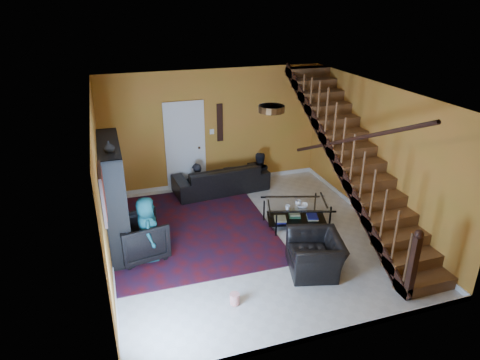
% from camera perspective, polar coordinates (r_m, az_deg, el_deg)
% --- Properties ---
extents(floor, '(5.50, 5.50, 0.00)m').
position_cam_1_polar(floor, '(8.31, 1.58, -7.83)').
color(floor, beige).
rests_on(floor, ground).
extents(room, '(5.50, 5.50, 5.50)m').
position_cam_1_polar(room, '(9.14, -9.16, -4.66)').
color(room, '#C9722C').
rests_on(room, ground).
extents(staircase, '(0.95, 5.02, 3.18)m').
position_cam_1_polar(staircase, '(8.58, 15.20, 2.75)').
color(staircase, brown).
rests_on(staircase, floor).
extents(bookshelf, '(0.35, 1.80, 2.00)m').
position_cam_1_polar(bookshelf, '(8.01, -16.29, -2.27)').
color(bookshelf, black).
rests_on(bookshelf, floor).
extents(door, '(0.82, 0.05, 2.05)m').
position_cam_1_polar(door, '(10.11, -7.30, 4.31)').
color(door, silver).
rests_on(door, floor).
extents(framed_picture, '(0.04, 0.74, 0.74)m').
position_cam_1_polar(framed_picture, '(6.33, -17.86, -1.72)').
color(framed_picture, maroon).
rests_on(framed_picture, room).
extents(wall_hanging, '(0.14, 0.03, 0.90)m').
position_cam_1_polar(wall_hanging, '(10.13, -2.70, 7.64)').
color(wall_hanging, black).
rests_on(wall_hanging, room).
extents(ceiling_fixture, '(0.40, 0.40, 0.10)m').
position_cam_1_polar(ceiling_fixture, '(6.54, 4.21, 9.45)').
color(ceiling_fixture, '#3F2814').
rests_on(ceiling_fixture, room).
extents(rug, '(3.15, 3.59, 0.02)m').
position_cam_1_polar(rug, '(8.69, -6.55, -6.40)').
color(rug, '#420B10').
rests_on(rug, floor).
extents(sofa, '(2.28, 1.05, 0.65)m').
position_cam_1_polar(sofa, '(10.12, -2.57, 0.25)').
color(sofa, black).
rests_on(sofa, floor).
extents(armchair_left, '(0.96, 0.94, 0.76)m').
position_cam_1_polar(armchair_left, '(7.81, -12.99, -7.46)').
color(armchair_left, black).
rests_on(armchair_left, floor).
extents(armchair_right, '(1.06, 1.15, 0.63)m').
position_cam_1_polar(armchair_right, '(7.40, 9.99, -9.68)').
color(armchair_right, black).
rests_on(armchair_right, floor).
extents(person_adult_a, '(0.44, 0.29, 1.20)m').
position_cam_1_polar(person_adult_a, '(10.12, -5.74, -0.95)').
color(person_adult_a, black).
rests_on(person_adult_a, sofa).
extents(person_adult_b, '(0.64, 0.51, 1.29)m').
position_cam_1_polar(person_adult_b, '(10.49, 2.47, 0.35)').
color(person_adult_b, black).
rests_on(person_adult_b, sofa).
extents(person_child, '(0.39, 0.59, 1.20)m').
position_cam_1_polar(person_child, '(7.59, -12.28, -6.45)').
color(person_child, '#165056').
rests_on(person_child, armchair_left).
extents(coffee_table, '(1.38, 1.05, 0.47)m').
position_cam_1_polar(coffee_table, '(8.75, 7.57, -4.26)').
color(coffee_table, black).
rests_on(coffee_table, floor).
extents(cup_a, '(0.15, 0.15, 0.10)m').
position_cam_1_polar(cup_a, '(8.58, 7.79, -3.04)').
color(cup_a, '#999999').
rests_on(cup_a, coffee_table).
extents(cup_b, '(0.11, 0.11, 0.09)m').
position_cam_1_polar(cup_b, '(8.38, 6.36, -3.66)').
color(cup_b, '#999999').
rests_on(cup_b, coffee_table).
extents(bowl, '(0.29, 0.29, 0.05)m').
position_cam_1_polar(bowl, '(8.53, 8.28, -3.39)').
color(bowl, '#999999').
rests_on(bowl, coffee_table).
extents(vase, '(0.18, 0.18, 0.19)m').
position_cam_1_polar(vase, '(7.13, -17.10, 4.25)').
color(vase, '#999999').
rests_on(vase, bookshelf).
extents(popcorn_bucket, '(0.18, 0.18, 0.17)m').
position_cam_1_polar(popcorn_bucket, '(6.70, -0.71, -15.54)').
color(popcorn_bucket, red).
rests_on(popcorn_bucket, rug).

